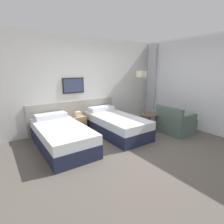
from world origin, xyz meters
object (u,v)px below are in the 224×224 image
Objects in this scene: bed_near_window at (115,124)px; side_table at (150,119)px; floor_lamp at (141,80)px; armchair at (175,124)px; bed_near_door at (62,136)px; nightstand at (78,123)px.

bed_near_window reaches higher than side_table.
side_table is at bearing -114.73° from floor_lamp.
bed_near_door is at bearing 73.68° from armchair.
bed_near_door is 3.15m from floor_lamp.
nightstand is 0.69× the size of armchair.
bed_near_door is at bearing -171.31° from floor_lamp.
bed_near_window is 1.10m from nightstand.
floor_lamp is 1.78m from armchair.
bed_near_door is 1.54m from bed_near_window.
armchair is (2.98, -0.90, -0.00)m from bed_near_door.
bed_near_door is 1.18× the size of floor_lamp.
armchair is (0.09, -1.35, -1.17)m from floor_lamp.
bed_near_window is 2.37× the size of armchair.
floor_lamp reaches higher than armchair.
bed_near_door reaches higher than nightstand.
side_table is 0.59× the size of armchair.
armchair reaches higher than bed_near_window.
bed_near_door is at bearing -134.64° from nightstand.
side_table is 0.72m from armchair.
bed_near_door is 2.37× the size of armchair.
armchair is at bearing -32.07° from bed_near_window.
floor_lamp reaches higher than side_table.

